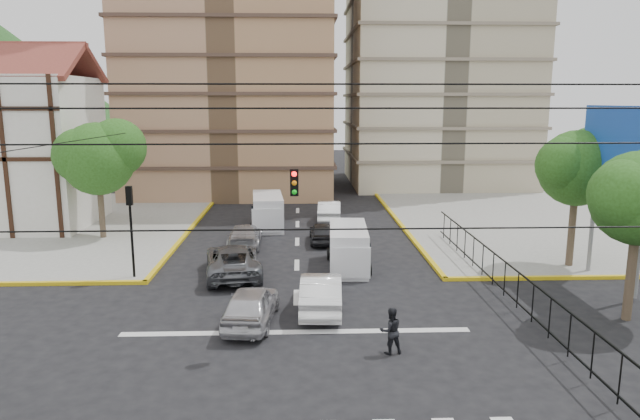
{
  "coord_description": "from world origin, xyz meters",
  "views": [
    {
      "loc": [
        0.18,
        -18.77,
        8.48
      ],
      "look_at": [
        1.01,
        4.45,
        4.0
      ],
      "focal_mm": 32.0,
      "sensor_mm": 36.0,
      "label": 1
    }
  ],
  "objects_px": {
    "pedestrian_crosswalk": "(391,331)",
    "van_right_lane": "(349,249)",
    "van_left_lane": "(268,212)",
    "car_white_front_right": "(321,292)",
    "traffic_light_nw": "(131,216)",
    "car_silver_front_left": "(251,305)"
  },
  "relations": [
    {
      "from": "pedestrian_crosswalk",
      "to": "van_right_lane",
      "type": "bearing_deg",
      "value": -98.15
    },
    {
      "from": "van_left_lane",
      "to": "car_white_front_right",
      "type": "relative_size",
      "value": 1.08
    },
    {
      "from": "car_white_front_right",
      "to": "traffic_light_nw",
      "type": "bearing_deg",
      "value": -23.26
    },
    {
      "from": "traffic_light_nw",
      "to": "van_left_lane",
      "type": "xyz_separation_m",
      "value": [
        5.8,
        11.06,
        -2.03
      ]
    },
    {
      "from": "traffic_light_nw",
      "to": "car_white_front_right",
      "type": "relative_size",
      "value": 0.94
    },
    {
      "from": "van_right_lane",
      "to": "pedestrian_crosswalk",
      "type": "bearing_deg",
      "value": -83.52
    },
    {
      "from": "car_white_front_right",
      "to": "car_silver_front_left",
      "type": "bearing_deg",
      "value": 29.06
    },
    {
      "from": "van_right_lane",
      "to": "car_silver_front_left",
      "type": "distance_m",
      "value": 8.29
    },
    {
      "from": "car_silver_front_left",
      "to": "car_white_front_right",
      "type": "distance_m",
      "value": 3.06
    },
    {
      "from": "traffic_light_nw",
      "to": "car_silver_front_left",
      "type": "xyz_separation_m",
      "value": [
        6.08,
        -5.67,
        -2.36
      ]
    },
    {
      "from": "van_right_lane",
      "to": "van_left_lane",
      "type": "bearing_deg",
      "value": 118.65
    },
    {
      "from": "traffic_light_nw",
      "to": "van_left_lane",
      "type": "relative_size",
      "value": 0.87
    },
    {
      "from": "van_left_lane",
      "to": "car_silver_front_left",
      "type": "distance_m",
      "value": 16.73
    },
    {
      "from": "van_right_lane",
      "to": "car_white_front_right",
      "type": "bearing_deg",
      "value": -102.8
    },
    {
      "from": "traffic_light_nw",
      "to": "car_silver_front_left",
      "type": "distance_m",
      "value": 8.64
    },
    {
      "from": "van_left_lane",
      "to": "car_silver_front_left",
      "type": "height_order",
      "value": "van_left_lane"
    },
    {
      "from": "van_left_lane",
      "to": "van_right_lane",
      "type": "bearing_deg",
      "value": -69.09
    },
    {
      "from": "car_silver_front_left",
      "to": "pedestrian_crosswalk",
      "type": "distance_m",
      "value": 5.7
    },
    {
      "from": "car_white_front_right",
      "to": "pedestrian_crosswalk",
      "type": "xyz_separation_m",
      "value": [
        2.21,
        -4.18,
        0.04
      ]
    },
    {
      "from": "van_left_lane",
      "to": "pedestrian_crosswalk",
      "type": "xyz_separation_m",
      "value": [
        5.23,
        -19.56,
        -0.27
      ]
    },
    {
      "from": "van_right_lane",
      "to": "car_white_front_right",
      "type": "relative_size",
      "value": 1.03
    },
    {
      "from": "car_silver_front_left",
      "to": "car_white_front_right",
      "type": "xyz_separation_m",
      "value": [
        2.74,
        1.35,
        0.02
      ]
    }
  ]
}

